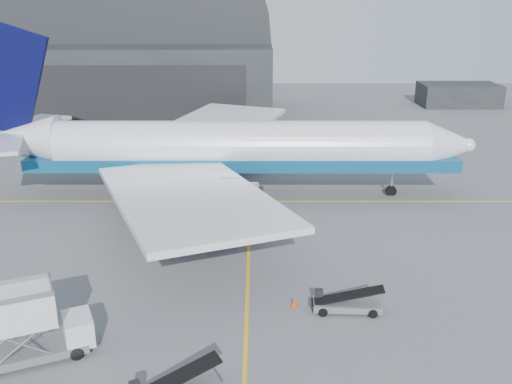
{
  "coord_description": "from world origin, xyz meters",
  "views": [
    {
      "loc": [
        0.66,
        -33.48,
        19.61
      ],
      "look_at": [
        0.59,
        9.94,
        4.5
      ],
      "focal_mm": 40.0,
      "sensor_mm": 36.0,
      "label": 1
    }
  ],
  "objects_px": {
    "belt_loader_b": "(346,304)",
    "airliner": "(221,148)",
    "pushback_tug": "(209,235)",
    "catering_truck": "(28,325)"
  },
  "relations": [
    {
      "from": "belt_loader_b",
      "to": "airliner",
      "type": "bearing_deg",
      "value": 115.33
    },
    {
      "from": "pushback_tug",
      "to": "belt_loader_b",
      "type": "bearing_deg",
      "value": -37.7
    },
    {
      "from": "catering_truck",
      "to": "belt_loader_b",
      "type": "relative_size",
      "value": 1.42
    },
    {
      "from": "belt_loader_b",
      "to": "catering_truck",
      "type": "bearing_deg",
      "value": -161.4
    },
    {
      "from": "airliner",
      "to": "catering_truck",
      "type": "relative_size",
      "value": 7.61
    },
    {
      "from": "airliner",
      "to": "pushback_tug",
      "type": "height_order",
      "value": "airliner"
    },
    {
      "from": "pushback_tug",
      "to": "belt_loader_b",
      "type": "relative_size",
      "value": 0.89
    },
    {
      "from": "airliner",
      "to": "belt_loader_b",
      "type": "xyz_separation_m",
      "value": [
        9.38,
        -22.75,
        -4.46
      ]
    },
    {
      "from": "airliner",
      "to": "catering_truck",
      "type": "height_order",
      "value": "airliner"
    },
    {
      "from": "airliner",
      "to": "pushback_tug",
      "type": "bearing_deg",
      "value": -92.08
    }
  ]
}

